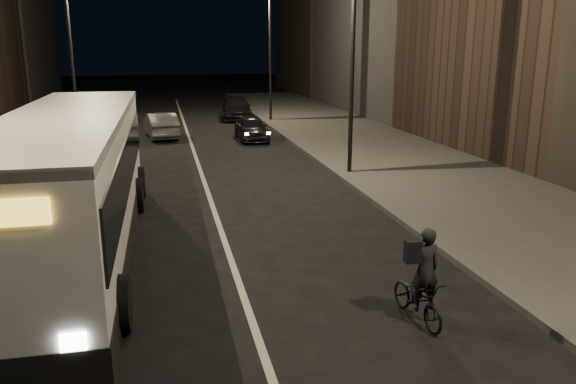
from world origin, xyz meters
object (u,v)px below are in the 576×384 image
streetlight_right_mid (346,32)px  streetlight_left_far (75,36)px  car_far (236,109)px  car_mid (161,125)px  city_bus (71,178)px  cyclist_on_bicycle (420,290)px  car_near (251,128)px  streetlight_right_far (266,38)px

streetlight_right_mid → streetlight_left_far: size_ratio=1.00×
car_far → car_mid: bearing=-118.8°
streetlight_right_mid → city_bus: streetlight_right_mid is taller
cyclist_on_bicycle → car_near: (0.23, 20.70, 0.02)m
streetlight_left_far → car_near: (8.54, -0.93, -4.73)m
streetlight_right_far → streetlight_left_far: size_ratio=1.00×
streetlight_left_far → cyclist_on_bicycle: (8.31, -21.62, -4.74)m
car_far → streetlight_right_far: bearing=-41.7°
city_bus → car_near: (6.81, 15.46, -1.21)m
streetlight_right_mid → car_near: (-2.12, 9.07, -4.73)m
city_bus → car_far: city_bus is taller
streetlight_right_far → city_bus: (-8.93, -22.38, -3.52)m
streetlight_right_mid → car_far: (-1.73, 17.96, -4.65)m
city_bus → car_near: 16.94m
car_near → car_far: bearing=87.1°
city_bus → streetlight_right_far: bearing=68.6°
car_mid → car_near: bearing=150.8°
streetlight_right_far → car_far: streetlight_right_far is taller
streetlight_left_far → car_mid: bearing=13.2°
city_bus → car_far: (7.20, 24.35, -1.13)m
streetlight_left_far → car_far: bearing=41.7°
streetlight_right_far → city_bus: size_ratio=0.64×
car_mid → car_far: car_far is taller
cyclist_on_bicycle → car_near: cyclist_on_bicycle is taller
city_bus → car_mid: bearing=83.3°
city_bus → car_far: bearing=73.9°
streetlight_right_far → car_near: size_ratio=2.18×
streetlight_left_far → streetlight_right_far: bearing=29.4°
streetlight_right_far → streetlight_left_far: (-10.66, -6.00, 0.00)m
car_far → streetlight_right_mid: bearing=-77.6°
car_near → car_mid: car_mid is taller
streetlight_left_far → car_far: streetlight_left_far is taller
city_bus → car_mid: size_ratio=3.02×
streetlight_right_mid → streetlight_left_far: (-10.66, 10.00, 0.00)m
streetlight_right_mid → car_mid: streetlight_right_mid is taller
streetlight_right_mid → car_mid: (-6.80, 10.91, -4.67)m
streetlight_right_far → cyclist_on_bicycle: (-2.35, -27.62, -4.74)m
car_near → car_far: (0.39, 8.89, 0.08)m
streetlight_right_mid → streetlight_right_far: size_ratio=1.00×
streetlight_right_mid → city_bus: size_ratio=0.64×
streetlight_right_far → city_bus: bearing=-111.8°
streetlight_right_mid → cyclist_on_bicycle: size_ratio=4.39×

